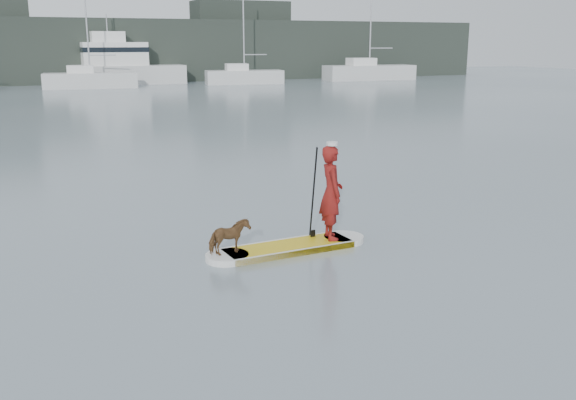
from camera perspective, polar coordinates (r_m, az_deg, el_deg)
name	(u,v)px	position (r m, az deg, el deg)	size (l,w,h in m)	color
ground	(288,218)	(14.54, -0.01, -1.62)	(140.00, 140.00, 0.00)	slate
paddleboard	(288,248)	(12.30, 0.00, -4.25)	(3.30, 0.94, 0.12)	gold
paddler	(331,193)	(12.47, 3.87, 0.66)	(0.67, 0.44, 1.85)	maroon
white_cap	(332,144)	(12.29, 3.94, 5.02)	(0.22, 0.22, 0.07)	silver
dog	(229,237)	(11.72, -5.25, -3.30)	(0.34, 0.76, 0.64)	brown
paddle	(313,204)	(12.59, 2.25, -0.34)	(0.10, 0.30, 2.00)	black
sailboat_d	(90,79)	(58.01, -17.21, 10.28)	(7.95, 3.36, 11.35)	silver
sailboat_e	(244,76)	(61.25, -3.96, 10.95)	(7.45, 3.50, 10.38)	silver
sailboat_f	(369,71)	(67.74, 7.17, 11.34)	(9.59, 3.45, 14.10)	silver
motor_yacht_a	(122,65)	(62.56, -14.57, 11.55)	(10.52, 3.32, 6.30)	silver
shore_mass	(66,51)	(66.09, -19.13, 12.41)	(90.00, 6.00, 6.00)	black
shore_building_east	(241,40)	(70.89, -4.21, 13.98)	(10.00, 4.00, 8.00)	black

